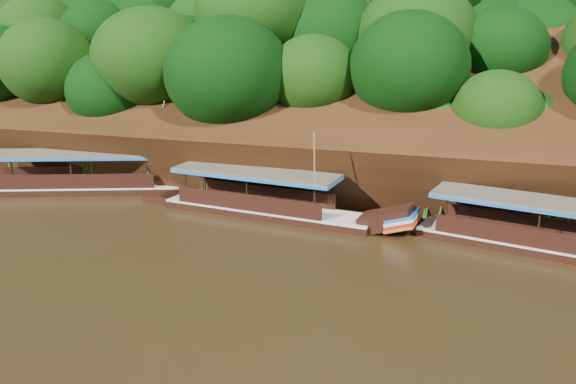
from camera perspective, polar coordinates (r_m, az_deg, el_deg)
name	(u,v)px	position (r m, az deg, el deg)	size (l,w,h in m)	color
ground	(220,271)	(23.68, -6.90, -8.00)	(160.00, 160.00, 0.00)	black
riverbank	(344,135)	(43.96, 5.67, 5.77)	(120.00, 30.06, 19.40)	black
boat_0	(576,246)	(27.79, 27.24, -4.87)	(14.64, 4.92, 5.90)	black
boat_1	(280,207)	(30.01, -0.87, -1.57)	(13.99, 3.44, 5.37)	black
boat_2	(105,183)	(36.67, -18.09, 0.91)	(15.66, 7.59, 6.03)	black
reeds	(236,186)	(32.71, -5.29, 0.58)	(49.07, 2.53, 2.14)	#316E1B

